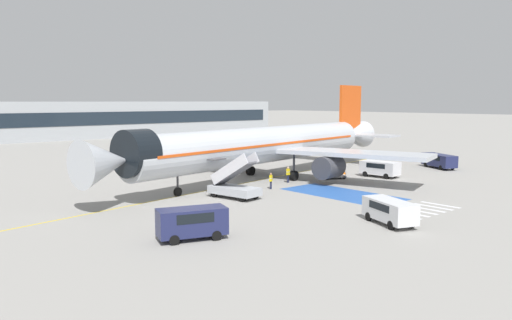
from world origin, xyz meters
The scene contains 22 objects.
ground_plane centered at (0.00, 0.00, 0.00)m, with size 600.00×600.00×0.00m, color gray.
apron_leadline_yellow centered at (-0.40, 0.00, 0.00)m, with size 0.20×80.15×0.01m, color gold.
apron_stand_patch_blue centered at (-0.40, -11.40, 0.00)m, with size 5.31×11.74×0.01m, color #2856A8.
apron_walkway_bar_0 centered at (-4.00, -20.12, 0.00)m, with size 0.44×3.60×0.01m, color silver.
apron_walkway_bar_1 centered at (-2.80, -20.12, 0.00)m, with size 0.44×3.60×0.01m, color silver.
apron_walkway_bar_2 centered at (-1.60, -20.12, 0.00)m, with size 0.44×3.60×0.01m, color silver.
apron_walkway_bar_3 centered at (-0.40, -20.12, 0.00)m, with size 0.44×3.60×0.01m, color silver.
apron_walkway_bar_4 centered at (0.80, -20.12, 0.00)m, with size 0.44×3.60×0.01m, color silver.
apron_walkway_bar_5 centered at (2.00, -20.12, 0.00)m, with size 0.44×3.60×0.01m, color silver.
airliner centered at (0.22, 0.11, 3.85)m, with size 46.58×35.02×10.95m.
boarding_stairs_forward centered at (-9.38, -6.24, 1.03)m, with size 3.01×5.49×4.29m.
fuel_tanker centered at (6.61, 24.71, 1.68)m, with size 3.11×10.17×3.35m.
service_van_0 centered at (11.27, -7.45, 1.11)m, with size 2.48×4.53×1.83m.
service_van_1 centered at (-19.94, -15.26, 1.22)m, with size 4.70×3.05×2.03m.
service_van_2 centered at (-7.07, -21.20, 1.07)m, with size 3.29×4.83×1.76m.
service_van_3 centered at (23.44, -8.07, 1.13)m, with size 4.03×5.66×1.85m.
baggage_cart centered at (6.29, -4.70, 0.26)m, with size 3.00×2.57×0.87m.
ground_crew_0 centered at (0.36, -3.35, 1.01)m, with size 0.47×0.32×1.75m.
ground_crew_1 centered at (8.12, -1.52, 0.93)m, with size 0.41×0.49×1.62m.
ground_crew_2 centered at (-3.72, -5.04, 0.93)m, with size 0.49×0.42×1.63m.
traffic_cone_0 centered at (9.96, -3.13, 0.34)m, with size 0.62×0.62×0.69m.
terminal_building centered at (9.50, 75.62, 4.32)m, with size 108.82×12.10×8.63m.
Camera 1 is at (-37.15, -41.33, 8.78)m, focal length 35.00 mm.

